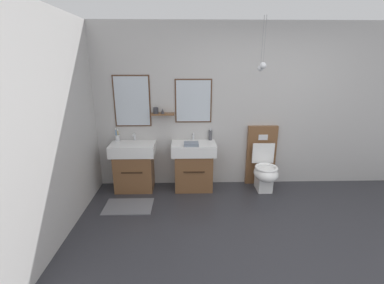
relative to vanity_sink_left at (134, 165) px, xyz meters
The scene contains 12 objects.
ground_plane 2.78m from the vanity_sink_left, 42.16° to the right, with size 6.69×5.49×0.10m, color #2D2D33.
wall_back 2.21m from the vanity_sink_left, ahead, with size 5.49×0.61×2.56m.
wall_left 2.14m from the vanity_sink_left, 109.61° to the right, with size 0.12×4.29×2.56m, color #B7B5B2.
bath_mat 0.70m from the vanity_sink_left, 90.00° to the right, with size 0.68×0.44×0.01m, color slate.
vanity_sink_left is the anchor object (origin of this frame).
tap_on_left_sink 0.46m from the vanity_sink_left, 90.00° to the left, with size 0.03×0.13×0.11m.
vanity_sink_right 0.95m from the vanity_sink_left, ahead, with size 0.69×0.45×0.77m.
tap_on_right_sink 1.05m from the vanity_sink_left, ahead, with size 0.03×0.13×0.11m.
toilet 2.07m from the vanity_sink_left, ahead, with size 0.48×0.62×1.00m.
toothbrush_cup 0.51m from the vanity_sink_left, 151.35° to the left, with size 0.07×0.07×0.21m.
soap_dispenser 1.31m from the vanity_sink_left, ahead, with size 0.06×0.06×0.20m.
folded_hand_towel 0.99m from the vanity_sink_left, ahead, with size 0.22×0.16×0.04m, color gray.
Camera 1 is at (-1.21, -2.06, 1.99)m, focal length 24.51 mm.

